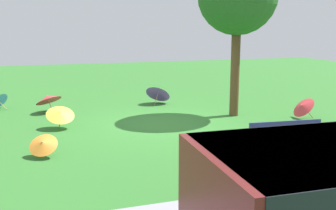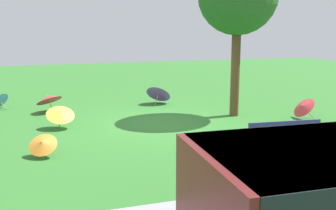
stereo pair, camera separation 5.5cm
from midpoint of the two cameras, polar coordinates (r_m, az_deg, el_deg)
ground at (r=11.59m, az=-1.01°, el=-2.70°), size 40.00×40.00×0.00m
park_bench at (r=8.62m, az=16.03°, el=-4.89°), size 1.64×0.63×0.90m
parasol_yellow_0 at (r=11.31m, az=-15.48°, el=-1.19°), size 0.87×0.83×0.68m
parasol_orange_0 at (r=8.98m, az=-17.85°, el=-5.36°), size 0.77×0.74×0.54m
parasol_red_1 at (r=12.82m, az=18.82°, el=-0.20°), size 0.71×0.73×0.69m
parasol_purple_0 at (r=14.50m, az=-1.53°, el=1.78°), size 1.17×1.15×0.77m
parasol_red_2 at (r=13.60m, az=-17.11°, el=0.92°), size 1.18×1.18×0.74m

